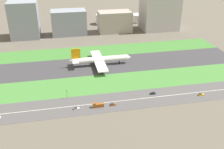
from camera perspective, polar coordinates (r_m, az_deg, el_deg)
name	(u,v)px	position (r m, az deg, el deg)	size (l,w,h in m)	color
ground_plane	(108,64)	(274.57, -0.97, 2.19)	(800.00, 800.00, 0.00)	#5B564C
runway	(108,64)	(274.55, -0.97, 2.20)	(280.00, 46.00, 0.10)	#38383D
grass_median_north	(101,51)	(311.94, -2.40, 5.17)	(280.00, 36.00, 0.10)	#3D7A33
grass_median_south	(116,82)	(238.34, 0.89, -1.69)	(280.00, 36.00, 0.10)	#427F38
highway	(125,100)	(211.31, 2.79, -5.63)	(280.00, 28.00, 0.10)	#4C4C4F
highway_centerline	(125,100)	(211.28, 2.79, -5.62)	(266.00, 0.50, 0.01)	silver
airliner	(99,60)	(270.75, -2.81, 3.24)	(65.00, 56.00, 19.70)	white
car_3	(201,94)	(229.53, 18.67, -4.10)	(4.40, 1.80, 2.00)	yellow
car_0	(153,93)	(221.90, 8.85, -4.01)	(4.40, 1.80, 2.00)	black
car_1	(113,104)	(204.57, 0.19, -6.47)	(4.40, 1.80, 2.00)	brown
truck_0	(98,105)	(202.46, -3.04, -6.64)	(8.40, 2.50, 4.00)	brown
car_2	(76,108)	(201.55, -7.72, -7.28)	(4.40, 1.80, 2.00)	silver
traffic_light	(67,94)	(215.04, -9.71, -4.09)	(0.36, 0.50, 7.20)	#4C4C51
terminal_building	(24,19)	(373.71, -18.45, 11.23)	(36.72, 35.45, 47.86)	gray
hangar_building	(69,22)	(373.22, -9.30, 11.05)	(46.68, 26.87, 33.54)	gray
office_tower	(115,22)	(381.80, 0.59, 11.37)	(46.10, 26.87, 29.10)	#9E998E
cargo_warehouse	(160,10)	(397.99, 10.28, 13.52)	(51.49, 37.73, 55.34)	#B2B2B7
fuel_tank_west	(102,19)	(424.40, -2.16, 11.87)	(19.32, 19.32, 15.06)	silver
fuel_tank_centre	(121,18)	(430.38, 2.04, 12.18)	(17.33, 17.33, 16.60)	silver
fuel_tank_east	(139,18)	(438.46, 5.77, 12.03)	(22.03, 22.03, 12.30)	silver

